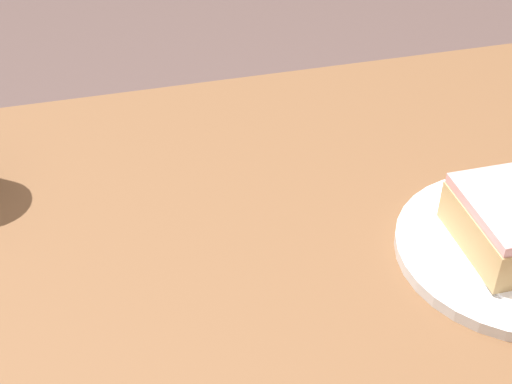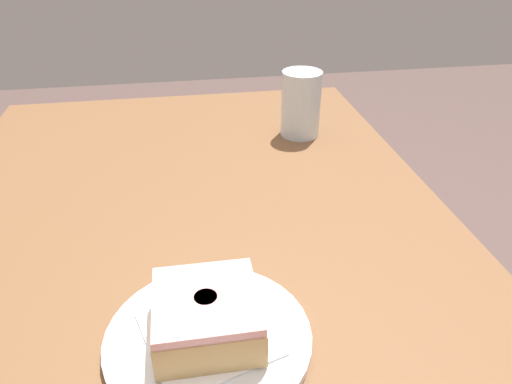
# 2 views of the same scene
# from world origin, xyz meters

# --- Properties ---
(table) EXTENTS (0.99, 0.74, 0.77)m
(table) POSITION_xyz_m (0.00, 0.00, 0.69)
(table) COLOR brown
(table) RESTS_ON ground_plane
(plate_glazed_square) EXTENTS (0.21, 0.21, 0.01)m
(plate_glazed_square) POSITION_xyz_m (-0.24, -0.01, 0.77)
(plate_glazed_square) COLOR silver
(plate_glazed_square) RESTS_ON table
(napkin_glazed_square) EXTENTS (0.15, 0.15, 0.00)m
(napkin_glazed_square) POSITION_xyz_m (-0.24, -0.01, 0.78)
(napkin_glazed_square) COLOR white
(napkin_glazed_square) RESTS_ON plate_glazed_square
(donut_glazed_square) EXTENTS (0.10, 0.10, 0.05)m
(donut_glazed_square) POSITION_xyz_m (-0.24, -0.01, 0.80)
(donut_glazed_square) COLOR tan
(donut_glazed_square) RESTS_ON napkin_glazed_square
(water_glass) EXTENTS (0.07, 0.07, 0.12)m
(water_glass) POSITION_xyz_m (0.24, -0.22, 0.83)
(water_glass) COLOR silver
(water_glass) RESTS_ON table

